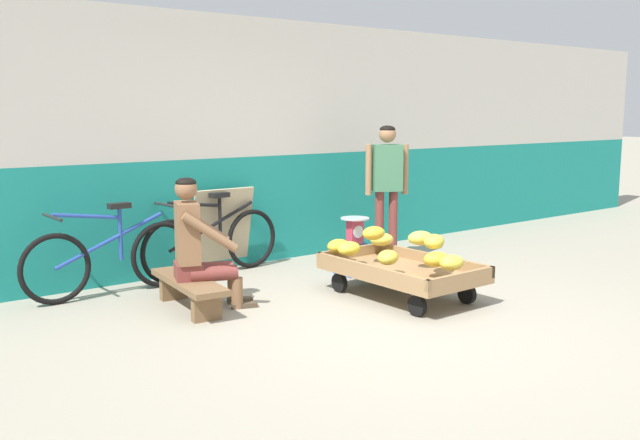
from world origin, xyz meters
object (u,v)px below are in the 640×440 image
(vendor_seated, at_px, (198,244))
(shopping_bag, at_px, (379,268))
(low_bench, at_px, (189,287))
(sign_board, at_px, (222,229))
(banana_cart, at_px, (401,272))
(weighing_scale, at_px, (355,231))
(plastic_crate, at_px, (355,259))
(customer_adult, at_px, (387,177))
(bicycle_near_left, at_px, (111,258))
(bicycle_far_left, at_px, (212,242))

(vendor_seated, height_order, shopping_bag, vendor_seated)
(low_bench, relative_size, sign_board, 1.27)
(banana_cart, height_order, sign_board, sign_board)
(banana_cart, relative_size, shopping_bag, 6.03)
(weighing_scale, bearing_deg, plastic_crate, 90.00)
(shopping_bag, bearing_deg, weighing_scale, 90.97)
(customer_adult, bearing_deg, bicycle_near_left, 171.85)
(vendor_seated, height_order, customer_adult, customer_adult)
(weighing_scale, height_order, customer_adult, customer_adult)
(bicycle_near_left, relative_size, customer_adult, 1.09)
(vendor_seated, bearing_deg, bicycle_far_left, 55.52)
(bicycle_near_left, distance_m, customer_adult, 3.14)
(bicycle_far_left, distance_m, customer_adult, 2.09)
(weighing_scale, bearing_deg, low_bench, -175.54)
(customer_adult, height_order, shopping_bag, customer_adult)
(banana_cart, relative_size, sign_board, 1.63)
(weighing_scale, bearing_deg, vendor_seated, -174.46)
(banana_cart, relative_size, low_bench, 1.28)
(banana_cart, bearing_deg, low_bench, 153.80)
(plastic_crate, xyz_separation_m, sign_board, (-1.02, 1.00, 0.29))
(banana_cart, height_order, bicycle_near_left, bicycle_near_left)
(plastic_crate, xyz_separation_m, customer_adult, (0.69, 0.27, 0.80))
(low_bench, bearing_deg, shopping_bag, -5.90)
(bicycle_far_left, bearing_deg, weighing_scale, -34.77)
(bicycle_near_left, bearing_deg, customer_adult, -8.15)
(weighing_scale, distance_m, sign_board, 1.42)
(vendor_seated, xyz_separation_m, bicycle_far_left, (0.71, 1.03, -0.21))
(shopping_bag, bearing_deg, sign_board, 126.87)
(vendor_seated, relative_size, shopping_bag, 4.75)
(bicycle_near_left, relative_size, shopping_bag, 6.92)
(weighing_scale, height_order, shopping_bag, weighing_scale)
(banana_cart, xyz_separation_m, low_bench, (-1.71, 0.84, -0.04))
(low_bench, bearing_deg, banana_cart, -26.20)
(vendor_seated, distance_m, bicycle_near_left, 1.01)
(low_bench, relative_size, weighing_scale, 3.76)
(weighing_scale, relative_size, bicycle_far_left, 0.18)
(low_bench, distance_m, vendor_seated, 0.38)
(plastic_crate, distance_m, bicycle_near_left, 2.47)
(banana_cart, xyz_separation_m, weighing_scale, (0.30, 1.00, 0.21))
(bicycle_far_left, bearing_deg, banana_cart, -63.48)
(vendor_seated, bearing_deg, banana_cart, -26.50)
(banana_cart, distance_m, low_bench, 1.91)
(bicycle_near_left, xyz_separation_m, customer_adult, (3.05, -0.44, 0.60))
(bicycle_far_left, bearing_deg, bicycle_near_left, -172.95)
(vendor_seated, height_order, plastic_crate, vendor_seated)
(low_bench, relative_size, plastic_crate, 3.13)
(bicycle_near_left, bearing_deg, banana_cart, -39.60)
(bicycle_near_left, height_order, bicycle_far_left, same)
(banana_cart, bearing_deg, sign_board, 109.81)
(bicycle_near_left, bearing_deg, plastic_crate, -16.62)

